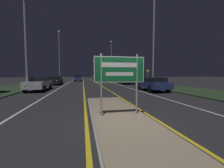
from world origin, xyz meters
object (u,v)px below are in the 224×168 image
(highway_sign, at_px, (120,72))
(car_receding_1, at_px, (126,80))
(streetlight_right_far, at_px, (111,56))
(warning_sign, at_px, (148,75))
(car_receding_2, at_px, (110,77))
(car_approaching_1, at_px, (55,80))
(streetlight_right_near, at_px, (154,28))
(car_approaching_0, at_px, (39,83))
(streetlight_left_near, at_px, (25,24))
(car_receding_0, at_px, (153,84))
(streetlight_left_far, at_px, (59,50))
(car_approaching_2, at_px, (78,78))
(car_receding_3, at_px, (95,77))

(highway_sign, bearing_deg, car_receding_1, 72.88)
(streetlight_right_far, distance_m, warning_sign, 18.40)
(car_receding_2, relative_size, car_approaching_1, 0.98)
(streetlight_right_near, height_order, car_approaching_0, streetlight_right_near)
(car_receding_1, distance_m, car_approaching_0, 14.53)
(highway_sign, distance_m, streetlight_right_near, 12.36)
(highway_sign, relative_size, warning_sign, 0.96)
(streetlight_left_near, bearing_deg, warning_sign, 28.67)
(highway_sign, distance_m, car_receding_0, 10.13)
(streetlight_left_far, height_order, car_approaching_1, streetlight_left_far)
(streetlight_left_near, xyz_separation_m, streetlight_right_near, (12.56, 0.24, 0.41))
(streetlight_right_near, height_order, car_receding_0, streetlight_right_near)
(streetlight_right_near, distance_m, car_receding_2, 24.18)
(streetlight_left_far, xyz_separation_m, warning_sign, (15.88, -12.32, -5.48))
(highway_sign, relative_size, streetlight_right_far, 0.22)
(streetlight_left_far, xyz_separation_m, car_receding_2, (12.21, 2.78, -6.26))
(streetlight_left_far, bearing_deg, car_approaching_2, 19.30)
(streetlight_right_far, distance_m, car_approaching_1, 20.75)
(highway_sign, height_order, car_approaching_1, highway_sign)
(streetlight_left_far, bearing_deg, warning_sign, -37.80)
(highway_sign, height_order, streetlight_right_far, streetlight_right_far)
(streetlight_left_near, bearing_deg, car_approaching_2, 79.97)
(car_approaching_2, bearing_deg, highway_sign, -85.57)
(streetlight_left_near, xyz_separation_m, car_receding_1, (12.39, 10.06, -5.42))
(car_receding_2, relative_size, car_receding_3, 0.85)
(car_receding_1, distance_m, car_approaching_1, 11.72)
(streetlight_left_near, relative_size, car_receding_1, 1.86)
(car_approaching_0, xyz_separation_m, car_approaching_1, (0.08, 8.75, -0.03))
(streetlight_left_far, relative_size, car_receding_3, 2.38)
(streetlight_right_far, distance_m, car_receding_0, 27.65)
(car_receding_0, relative_size, car_receding_1, 0.94)
(streetlight_left_far, distance_m, car_receding_0, 25.77)
(highway_sign, relative_size, car_receding_1, 0.49)
(car_approaching_1, xyz_separation_m, car_approaching_2, (3.29, 12.03, 0.04))
(car_receding_1, bearing_deg, streetlight_left_near, -140.93)
(highway_sign, xyz_separation_m, car_receding_1, (5.98, 19.40, -1.03))
(streetlight_right_near, height_order, car_receding_1, streetlight_right_near)
(car_approaching_2, bearing_deg, car_approaching_0, -99.22)
(streetlight_right_far, xyz_separation_m, car_receding_1, (-0.45, -16.01, -5.91))
(car_receding_3, relative_size, car_approaching_1, 1.15)
(car_receding_2, xyz_separation_m, car_receding_3, (-2.91, 11.26, 0.02))
(car_receding_0, bearing_deg, car_approaching_2, 108.97)
(streetlight_left_far, distance_m, car_approaching_2, 7.63)
(highway_sign, relative_size, car_approaching_1, 0.57)
(car_receding_3, height_order, car_approaching_0, car_receding_3)
(streetlight_right_far, bearing_deg, streetlight_right_near, -90.61)
(highway_sign, bearing_deg, car_receding_2, 80.26)
(highway_sign, relative_size, car_receding_0, 0.52)
(streetlight_left_near, bearing_deg, car_receding_0, -4.46)
(streetlight_left_near, distance_m, car_receding_1, 16.85)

